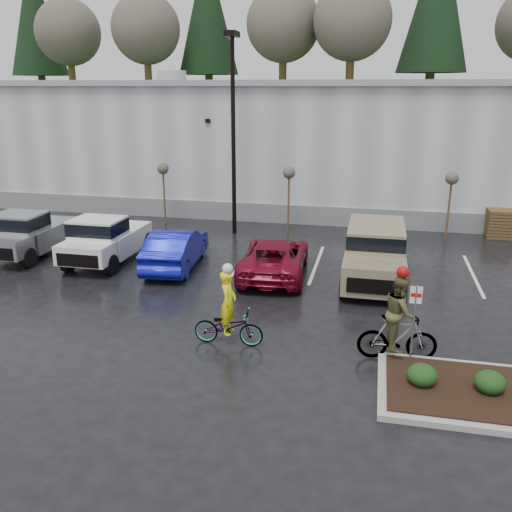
% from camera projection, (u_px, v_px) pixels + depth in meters
% --- Properties ---
extents(ground, '(120.00, 120.00, 0.00)m').
position_uv_depth(ground, '(264.00, 354.00, 14.62)').
color(ground, black).
rests_on(ground, ground).
extents(warehouse, '(60.50, 15.50, 7.20)m').
position_uv_depth(warehouse, '(336.00, 140.00, 33.99)').
color(warehouse, '#AAACAF').
rests_on(warehouse, ground).
extents(wooded_ridge, '(80.00, 25.00, 6.00)m').
position_uv_depth(wooded_ridge, '(354.00, 126.00, 55.60)').
color(wooded_ridge, '#27401A').
rests_on(wooded_ridge, ground).
extents(lamppost, '(0.50, 1.00, 9.22)m').
position_uv_depth(lamppost, '(233.00, 114.00, 24.91)').
color(lamppost, black).
rests_on(lamppost, ground).
extents(sapling_west, '(0.60, 0.60, 3.20)m').
position_uv_depth(sapling_west, '(163.00, 172.00, 27.57)').
color(sapling_west, '#44341B').
rests_on(sapling_west, ground).
extents(sapling_mid, '(0.60, 0.60, 3.20)m').
position_uv_depth(sapling_mid, '(289.00, 176.00, 26.21)').
color(sapling_mid, '#44341B').
rests_on(sapling_mid, ground).
extents(sapling_east, '(0.60, 0.60, 3.20)m').
position_uv_depth(sapling_east, '(452.00, 182.00, 24.65)').
color(sapling_east, '#44341B').
rests_on(sapling_east, ground).
extents(pallet_stack_a, '(1.20, 1.20, 1.35)m').
position_uv_depth(pallet_stack_a, '(500.00, 223.00, 25.68)').
color(pallet_stack_a, '#44341B').
rests_on(pallet_stack_a, ground).
extents(shrub_a, '(0.70, 0.70, 0.52)m').
position_uv_depth(shrub_a, '(422.00, 375.00, 12.73)').
color(shrub_a, '#1B3813').
rests_on(shrub_a, curb_island).
extents(shrub_b, '(0.70, 0.70, 0.52)m').
position_uv_depth(shrub_b, '(490.00, 382.00, 12.42)').
color(shrub_b, '#1B3813').
rests_on(shrub_b, curb_island).
extents(fire_lane_sign, '(0.30, 0.05, 2.20)m').
position_uv_depth(fire_lane_sign, '(414.00, 315.00, 13.59)').
color(fire_lane_sign, gray).
rests_on(fire_lane_sign, ground).
extents(pickup_silver, '(2.10, 5.20, 1.96)m').
position_uv_depth(pickup_silver, '(34.00, 231.00, 23.13)').
color(pickup_silver, '#9B9DA2').
rests_on(pickup_silver, ground).
extents(pickup_white, '(2.10, 5.20, 1.96)m').
position_uv_depth(pickup_white, '(110.00, 237.00, 22.29)').
color(pickup_white, white).
rests_on(pickup_white, ground).
extents(car_blue, '(2.09, 4.84, 1.55)m').
position_uv_depth(car_blue, '(176.00, 248.00, 21.41)').
color(car_blue, '#0D1399').
rests_on(car_blue, ground).
extents(car_red, '(2.71, 5.24, 1.41)m').
position_uv_depth(car_red, '(275.00, 257.00, 20.53)').
color(car_red, maroon).
rests_on(car_red, ground).
extents(suv_tan, '(2.20, 5.10, 2.06)m').
position_uv_depth(suv_tan, '(375.00, 255.00, 19.64)').
color(suv_tan, gray).
rests_on(suv_tan, ground).
extents(cyclist_hivis, '(1.97, 0.72, 2.37)m').
position_uv_depth(cyclist_hivis, '(228.00, 320.00, 14.96)').
color(cyclist_hivis, '#3F3F44').
rests_on(cyclist_hivis, ground).
extents(cyclist_olive, '(2.05, 1.01, 2.59)m').
position_uv_depth(cyclist_olive, '(398.00, 327.00, 14.06)').
color(cyclist_olive, '#3F3F44').
rests_on(cyclist_olive, ground).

